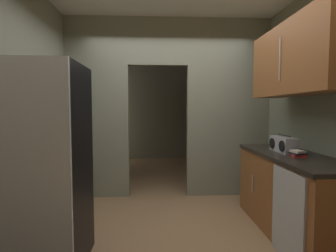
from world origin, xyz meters
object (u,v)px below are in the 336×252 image
boombox (283,144)px  book_stack (298,154)px  refrigerator (43,166)px  dishwasher (288,216)px

boombox → book_stack: size_ratio=2.34×
refrigerator → dishwasher: bearing=-1.2°
boombox → book_stack: 0.31m
dishwasher → book_stack: size_ratio=4.99×
dishwasher → boombox: (0.27, 0.65, 0.57)m
boombox → book_stack: (0.01, -0.30, -0.06)m
refrigerator → boombox: refrigerator is taller
boombox → refrigerator: bearing=-166.1°
boombox → book_stack: boombox is taller
refrigerator → boombox: (2.45, 0.61, 0.10)m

